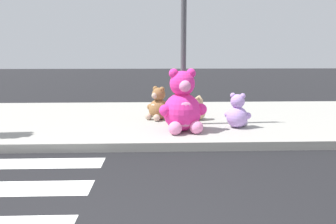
% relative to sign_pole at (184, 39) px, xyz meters
% --- Properties ---
extents(sidewalk, '(28.00, 4.40, 0.15)m').
position_rel_sign_pole_xyz_m(sidewalk, '(-1.00, 0.80, -1.77)').
color(sidewalk, '#9E9B93').
rests_on(sidewalk, ground_plane).
extents(sign_pole, '(0.56, 0.11, 3.20)m').
position_rel_sign_pole_xyz_m(sign_pole, '(0.00, 0.00, 0.00)').
color(sign_pole, '#4C4C51').
rests_on(sign_pole, sidewalk).
extents(plush_pink_large, '(0.89, 0.80, 1.16)m').
position_rel_sign_pole_xyz_m(plush_pink_large, '(-0.06, -0.58, -1.24)').
color(plush_pink_large, '#F22D93').
rests_on(plush_pink_large, sidewalk).
extents(plush_brown, '(0.52, 0.52, 0.72)m').
position_rel_sign_pole_xyz_m(plush_brown, '(-0.50, 0.50, -1.41)').
color(plush_brown, olive).
rests_on(plush_brown, sidewalk).
extents(plush_lavender, '(0.49, 0.49, 0.68)m').
position_rel_sign_pole_xyz_m(plush_lavender, '(1.03, -0.32, -1.43)').
color(plush_lavender, '#B28CD8').
rests_on(plush_lavender, sidewalk).
extents(plush_red, '(0.39, 0.45, 0.58)m').
position_rel_sign_pole_xyz_m(plush_red, '(0.11, 1.07, -1.47)').
color(plush_red, red).
rests_on(plush_red, sidewalk).
extents(plush_tan, '(0.37, 0.39, 0.52)m').
position_rel_sign_pole_xyz_m(plush_tan, '(0.35, 0.45, -1.49)').
color(plush_tan, tan).
rests_on(plush_tan, sidewalk).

